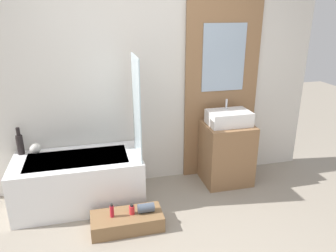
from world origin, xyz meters
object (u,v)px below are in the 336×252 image
(bathtub, at_px, (79,181))
(wooden_step_bench, at_px, (127,221))
(bottle_soap_primary, at_px, (112,211))
(bottle_soap_secondary, at_px, (132,210))
(vase_round_light, at_px, (35,148))
(sink, at_px, (229,118))
(vase_tall_dark, at_px, (20,143))

(bathtub, xyz_separation_m, wooden_step_bench, (0.43, -0.56, -0.20))
(bathtub, distance_m, bottle_soap_primary, 0.64)
(bottle_soap_secondary, bearing_deg, vase_round_light, 139.35)
(sink, bearing_deg, bathtub, -177.53)
(bathtub, height_order, bottle_soap_primary, bathtub)
(vase_round_light, height_order, bottle_soap_secondary, vase_round_light)
(bottle_soap_secondary, bearing_deg, bottle_soap_primary, -180.00)
(vase_tall_dark, distance_m, vase_round_light, 0.16)
(bathtub, xyz_separation_m, bottle_soap_primary, (0.30, -0.56, -0.06))
(bathtub, distance_m, vase_round_light, 0.59)
(bottle_soap_secondary, bearing_deg, wooden_step_bench, 180.00)
(vase_round_light, relative_size, bottle_soap_secondary, 1.15)
(bathtub, height_order, vase_tall_dark, vase_tall_dark)
(wooden_step_bench, xyz_separation_m, vase_tall_dark, (-1.02, 0.81, 0.59))
(sink, relative_size, bottle_soap_secondary, 4.69)
(vase_round_light, xyz_separation_m, bottle_soap_primary, (0.73, -0.79, -0.39))
(wooden_step_bench, distance_m, bottle_soap_primary, 0.20)
(wooden_step_bench, relative_size, bottle_soap_primary, 4.87)
(wooden_step_bench, relative_size, sink, 1.42)
(wooden_step_bench, height_order, vase_tall_dark, vase_tall_dark)
(vase_round_light, bearing_deg, bottle_soap_secondary, -40.65)
(sink, height_order, bottle_soap_primary, sink)
(bathtub, distance_m, vase_tall_dark, 0.75)
(wooden_step_bench, height_order, sink, sink)
(vase_round_light, bearing_deg, bathtub, -27.52)
(sink, distance_m, vase_tall_dark, 2.33)
(wooden_step_bench, distance_m, sink, 1.63)
(wooden_step_bench, xyz_separation_m, bottle_soap_secondary, (0.05, 0.00, 0.12))
(wooden_step_bench, bearing_deg, bottle_soap_primary, -180.00)
(sink, bearing_deg, bottle_soap_secondary, -152.88)
(bathtub, relative_size, vase_round_light, 11.25)
(wooden_step_bench, xyz_separation_m, vase_round_light, (-0.87, 0.79, 0.53))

